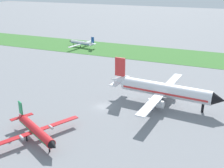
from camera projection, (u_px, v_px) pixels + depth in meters
The scene contains 5 objects.
ground_plane at pixel (102, 107), 78.99m from camera, with size 600.00×600.00×0.00m, color gray.
grass_taxiway_strip at pixel (157, 54), 133.64m from camera, with size 360.00×28.00×0.08m, color #3D7533.
airplane_taxiing_turboprop at pixel (82, 43), 146.06m from camera, with size 17.59×20.45×6.17m.
airplane_midfield_jet at pixel (163, 90), 79.12m from camera, with size 33.66×34.26×12.10m.
airplane_foreground_turboprop at pixel (35, 130), 62.21m from camera, with size 17.37×19.95×6.56m.
Camera 1 is at (29.92, -65.04, 34.08)m, focal length 44.75 mm.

